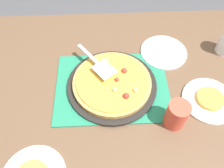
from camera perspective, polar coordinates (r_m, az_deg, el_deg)
ground_plane at (r=1.63m, az=-0.00°, el=-15.74°), size 8.00×8.00×0.00m
dining_table at (r=1.05m, az=-0.00°, el=-4.06°), size 1.40×1.00×0.75m
placemat at (r=0.96m, az=-0.00°, el=-0.59°), size 0.48×0.36×0.01m
pizza_pan at (r=0.95m, az=-0.00°, el=-0.24°), size 0.38×0.38×0.01m
pizza at (r=0.93m, az=0.03°, el=0.50°), size 0.33×0.33×0.05m
plate_near_left at (r=1.00m, az=23.62°, el=-3.84°), size 0.22×0.22×0.01m
plate_side at (r=1.11m, az=13.09°, el=7.96°), size 0.22×0.22×0.01m
served_slice_left at (r=0.99m, az=23.87°, el=-3.44°), size 0.11×0.11×0.02m
cup_far at (r=0.85m, az=16.17°, el=-7.60°), size 0.08×0.08×0.12m
pizza_server at (r=0.95m, az=-3.79°, el=5.41°), size 0.17×0.21×0.01m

